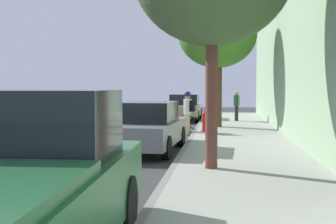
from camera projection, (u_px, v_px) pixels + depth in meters
The scene contains 14 objects.
ground at pixel (119, 150), 13.88m from camera, with size 57.07×57.07×0.00m, color #343434.
sidewalk at pixel (244, 150), 13.41m from camera, with size 3.39×35.67×0.14m, color #9A9B90.
curb_edge at pixel (185, 149), 13.63m from camera, with size 0.16×35.67×0.14m, color gray.
lane_stripe_centre at pixel (24, 147), 14.34m from camera, with size 0.14×35.80×0.01m.
lane_stripe_bike_edge at pixel (139, 150), 13.81m from camera, with size 0.12×35.67×0.01m, color white.
building_facade at pixel (312, 49), 12.99m from camera, with size 0.50×35.67×6.17m, color #86A27E.
parked_pickup_green_nearest at pixel (9, 196), 4.41m from camera, with size 2.19×5.38×1.95m.
parked_sedan_grey_second at pixel (148, 127), 13.42m from camera, with size 2.02×4.49×1.52m.
parked_sedan_tan_mid at pixel (185, 108), 25.57m from camera, with size 1.85×4.40×1.52m.
bicycle_at_curb at pixel (184, 125), 18.26m from camera, with size 1.73×0.55×0.79m.
cyclist_with_backpack at pixel (188, 108), 17.74m from camera, with size 0.46×0.61×1.79m.
street_tree_mid_block at pixel (217, 34), 20.02m from camera, with size 3.60×3.60×5.82m.
pedestrian_on_phone at pixel (237, 104), 23.57m from camera, with size 0.32×0.60×1.59m.
fire_hydrant at pixel (205, 122), 17.80m from camera, with size 0.22×0.22×0.84m.
Camera 1 is at (3.21, -13.50, 2.00)m, focal length 47.18 mm.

